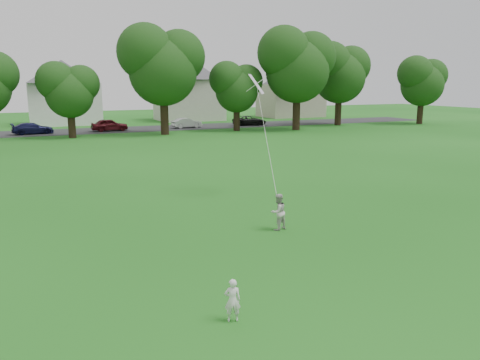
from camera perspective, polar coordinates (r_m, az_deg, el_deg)
name	(u,v)px	position (r m, az deg, el deg)	size (l,w,h in m)	color
ground	(234,291)	(11.67, -0.76, -13.43)	(160.00, 160.00, 0.00)	#165513
street	(73,132)	(52.10, -19.65, 5.58)	(90.00, 7.00, 0.01)	#2D2D30
toddler	(233,300)	(10.17, -0.92, -14.44)	(0.35, 0.23, 0.95)	silver
older_boy	(278,212)	(16.10, 4.67, -3.90)	(0.62, 0.48, 1.27)	beige
kite	(266,137)	(18.22, 3.19, 5.27)	(1.36, 3.11, 6.63)	white
tree_row	(137,69)	(46.32, -12.45, 13.10)	(81.33, 9.48, 11.10)	black
parked_cars	(36,128)	(50.88, -23.64, 5.83)	(52.82, 2.34, 1.29)	black
house_row	(59,86)	(61.80, -21.21, 10.64)	(76.35, 13.73, 9.93)	beige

